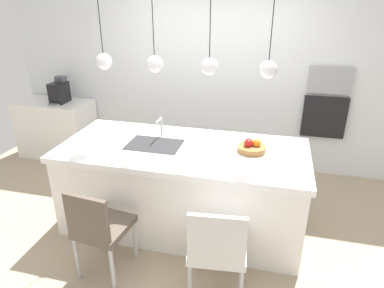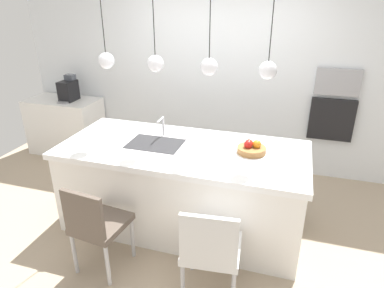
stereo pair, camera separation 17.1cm
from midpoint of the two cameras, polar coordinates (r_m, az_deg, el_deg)
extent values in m
plane|color=tan|center=(3.96, -0.15, -12.87)|extent=(6.60, 6.60, 0.00)
cube|color=white|center=(4.90, 5.67, 11.09)|extent=(6.00, 0.10, 2.60)
cube|color=white|center=(3.72, -0.16, -7.51)|extent=(2.46, 1.06, 0.87)
cube|color=white|center=(3.50, -0.16, -1.02)|extent=(2.52, 1.12, 0.06)
cube|color=#2D2D30|center=(3.59, -4.81, -0.04)|extent=(0.56, 0.40, 0.02)
cylinder|color=silver|center=(3.75, -3.52, 2.97)|extent=(0.02, 0.02, 0.22)
cylinder|color=silver|center=(3.65, -4.00, 4.01)|extent=(0.02, 0.16, 0.02)
cylinder|color=#9E6B38|center=(3.43, 11.31, -0.99)|extent=(0.28, 0.28, 0.06)
sphere|color=#B22D1E|center=(3.44, 10.88, 0.17)|extent=(0.08, 0.08, 0.08)
sphere|color=olive|center=(3.42, 10.83, 0.06)|extent=(0.07, 0.07, 0.07)
sphere|color=red|center=(3.39, 10.79, -0.10)|extent=(0.08, 0.08, 0.08)
sphere|color=orange|center=(3.41, 12.18, -0.06)|extent=(0.09, 0.09, 0.09)
cube|color=white|center=(5.79, -19.47, 2.88)|extent=(1.10, 0.60, 0.87)
cube|color=black|center=(5.54, -19.08, 8.38)|extent=(0.20, 0.28, 0.30)
cube|color=gray|center=(5.45, -19.91, 6.49)|extent=(0.16, 0.08, 0.02)
cube|color=#4C515B|center=(5.56, -18.85, 10.50)|extent=(0.14, 0.11, 0.08)
cube|color=#9E9EA3|center=(4.76, 24.12, 9.43)|extent=(0.54, 0.08, 0.34)
cube|color=black|center=(4.89, 23.15, 3.78)|extent=(0.56, 0.08, 0.56)
cube|color=brown|center=(3.25, -13.36, -12.83)|extent=(0.47, 0.50, 0.06)
cube|color=brown|center=(2.99, -16.14, -11.30)|extent=(0.40, 0.08, 0.40)
cylinder|color=#B2B2B7|center=(3.43, -8.44, -15.25)|extent=(0.04, 0.04, 0.43)
cylinder|color=#B2B2B7|center=(3.61, -13.49, -13.55)|extent=(0.04, 0.04, 0.43)
cylinder|color=#B2B2B7|center=(3.19, -12.32, -19.17)|extent=(0.04, 0.04, 0.43)
cylinder|color=#B2B2B7|center=(3.38, -17.58, -17.04)|extent=(0.04, 0.04, 0.43)
cube|color=silver|center=(2.95, 5.05, -16.92)|extent=(0.51, 0.50, 0.06)
cube|color=silver|center=(2.63, 4.71, -15.81)|extent=(0.45, 0.09, 0.43)
cylinder|color=#B2B2B7|center=(3.25, 9.06, -18.18)|extent=(0.04, 0.04, 0.42)
cylinder|color=#B2B2B7|center=(3.27, 1.60, -17.46)|extent=(0.04, 0.04, 0.42)
cylinder|color=#B2B2B7|center=(2.99, 0.22, -22.38)|extent=(0.04, 0.04, 0.42)
sphere|color=silver|center=(3.55, -12.74, 13.39)|extent=(0.16, 0.16, 0.16)
cylinder|color=black|center=(3.50, -13.32, 19.49)|extent=(0.01, 0.01, 0.60)
sphere|color=silver|center=(3.32, -4.61, 13.21)|extent=(0.16, 0.16, 0.16)
cylinder|color=black|center=(3.28, -4.84, 19.75)|extent=(0.01, 0.01, 0.60)
sphere|color=silver|center=(3.17, 4.45, 12.70)|extent=(0.16, 0.16, 0.16)
cylinder|color=black|center=(3.12, 4.68, 19.56)|extent=(0.01, 0.01, 0.60)
sphere|color=silver|center=(3.10, 14.13, 11.82)|extent=(0.16, 0.16, 0.16)
cylinder|color=black|center=(3.05, 14.87, 18.80)|extent=(0.01, 0.01, 0.60)
camera|label=1|loc=(0.09, -88.58, 0.63)|focal=31.99mm
camera|label=2|loc=(0.09, 91.42, -0.63)|focal=31.99mm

